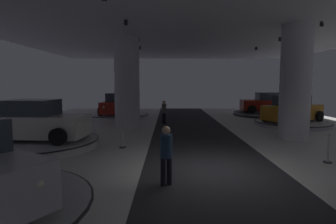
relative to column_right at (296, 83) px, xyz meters
name	(u,v)px	position (x,y,z in m)	size (l,w,h in m)	color
ground	(212,171)	(-4.73, -4.85, -2.77)	(24.00, 44.00, 0.06)	silver
column_right	(296,83)	(0.00, 0.00, 0.00)	(1.43, 1.43, 5.50)	silver
column_left	(127,83)	(-8.61, 3.52, 0.00)	(1.52, 1.52, 5.50)	silver
display_platform_deep_right	(266,114)	(2.36, 10.29, -2.59)	(5.62, 5.62, 0.28)	#333338
display_car_deep_right	(267,103)	(2.39, 10.29, -1.71)	(4.33, 2.44, 1.71)	maroon
display_platform_far_right	(292,123)	(1.95, 4.42, -2.60)	(4.69, 4.69, 0.28)	#B7B7BC
display_car_far_right	(293,110)	(1.93, 4.40, -1.71)	(4.50, 3.82, 1.71)	#B77519
display_platform_mid_left	(37,143)	(-11.70, -1.73, -2.57)	(5.10, 5.10, 0.33)	#B7B7BC
display_car_mid_left	(36,122)	(-11.73, -1.73, -1.66)	(4.34, 2.47, 1.71)	silver
display_platform_deep_left	(118,115)	(-10.26, 9.16, -2.61)	(4.99, 4.99, 0.25)	silver
display_car_deep_left	(118,105)	(-10.25, 9.19, -1.73)	(2.48, 4.34, 1.71)	maroon
visitor_walking_near	(166,152)	(-6.16, -6.14, -1.84)	(0.32, 0.32, 1.59)	black
visitor_walking_far	(164,111)	(-6.38, 5.16, -1.84)	(0.32, 0.32, 1.59)	black
stanchion_a	(123,139)	(-8.04, -1.83, -2.38)	(0.28, 0.28, 1.01)	#333338
stanchion_b	(329,152)	(-0.65, -4.05, -2.38)	(0.28, 0.28, 1.01)	#333338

